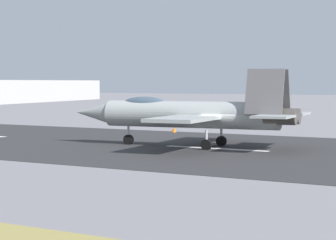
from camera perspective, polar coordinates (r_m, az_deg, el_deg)
name	(u,v)px	position (r m, az deg, el deg)	size (l,w,h in m)	color
ground_plane	(221,149)	(48.57, 4.47, -2.43)	(400.00, 400.00, 0.00)	gray
runway_strip	(222,149)	(48.56, 4.49, -2.41)	(240.00, 26.00, 0.02)	#2E2E2F
fighter_jet	(189,114)	(49.70, 1.79, 0.53)	(18.00, 14.14, 5.64)	#999E9D
marker_cone_mid	(174,130)	(64.21, 0.50, -0.80)	(0.44, 0.44, 0.55)	orange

